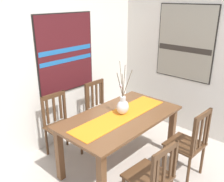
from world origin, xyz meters
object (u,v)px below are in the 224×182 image
(centerpiece_vase, at_px, (123,106))
(chair_0, at_px, (61,125))
(chair_1, at_px, (189,143))
(dining_table, at_px, (120,124))
(chair_3, at_px, (152,177))
(painting_on_side_wall, at_px, (185,43))
(chair_2, at_px, (100,108))
(painting_on_back_wall, at_px, (66,53))

(centerpiece_vase, relative_size, chair_0, 0.75)
(chair_1, bearing_deg, dining_table, 117.09)
(chair_1, distance_m, chair_3, 0.82)
(dining_table, height_order, chair_3, chair_3)
(chair_0, relative_size, chair_1, 0.96)
(centerpiece_vase, height_order, painting_on_side_wall, painting_on_side_wall)
(chair_2, xyz_separation_m, chair_3, (-0.81, -1.57, -0.02))
(chair_3, bearing_deg, dining_table, 62.32)
(dining_table, bearing_deg, chair_0, 114.82)
(centerpiece_vase, distance_m, chair_0, 0.99)
(chair_0, xyz_separation_m, painting_on_side_wall, (1.91, -0.86, 1.04))
(chair_3, relative_size, painting_on_back_wall, 0.74)
(chair_0, height_order, chair_2, chair_2)
(chair_1, bearing_deg, painting_on_side_wall, 33.49)
(chair_2, distance_m, chair_3, 1.76)
(dining_table, distance_m, chair_3, 0.90)
(chair_2, height_order, painting_on_back_wall, painting_on_back_wall)
(dining_table, distance_m, centerpiece_vase, 0.24)
(dining_table, distance_m, chair_0, 0.91)
(chair_3, distance_m, painting_on_back_wall, 2.20)
(painting_on_back_wall, relative_size, painting_on_side_wall, 0.99)
(centerpiece_vase, xyz_separation_m, painting_on_back_wall, (-0.01, 1.14, 0.53))
(chair_0, bearing_deg, painting_on_back_wall, 37.84)
(painting_on_side_wall, bearing_deg, chair_0, 155.69)
(centerpiece_vase, relative_size, chair_3, 0.78)
(dining_table, distance_m, chair_2, 0.89)
(chair_1, bearing_deg, chair_3, 179.59)
(chair_2, bearing_deg, dining_table, -117.02)
(centerpiece_vase, bearing_deg, chair_0, 118.68)
(dining_table, distance_m, painting_on_side_wall, 1.77)
(dining_table, bearing_deg, chair_3, -117.68)
(dining_table, xyz_separation_m, chair_2, (0.40, 0.78, -0.16))
(centerpiece_vase, relative_size, chair_1, 0.73)
(chair_2, bearing_deg, chair_3, -117.35)
(centerpiece_vase, xyz_separation_m, painting_on_side_wall, (1.47, -0.06, 0.64))
(centerpiece_vase, bearing_deg, dining_table, -164.95)
(dining_table, height_order, painting_on_side_wall, painting_on_side_wall)
(centerpiece_vase, distance_m, chair_1, 0.96)
(centerpiece_vase, bearing_deg, painting_on_side_wall, -2.41)
(chair_1, height_order, chair_2, chair_1)
(dining_table, xyz_separation_m, chair_0, (-0.38, 0.82, -0.16))
(chair_2, bearing_deg, centerpiece_vase, -113.84)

